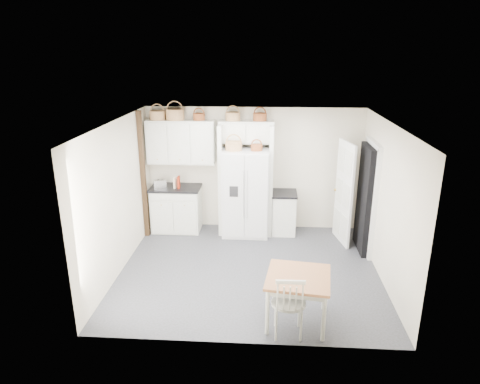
{
  "coord_description": "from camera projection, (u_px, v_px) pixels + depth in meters",
  "views": [
    {
      "loc": [
        0.28,
        -6.74,
        3.71
      ],
      "look_at": [
        -0.19,
        0.4,
        1.32
      ],
      "focal_mm": 32.0,
      "sensor_mm": 36.0,
      "label": 1
    }
  ],
  "objects": [
    {
      "name": "basket_fridge_a",
      "position": [
        234.0,
        146.0,
        8.43
      ],
      "size": [
        0.33,
        0.33,
        0.18
      ],
      "primitive_type": "cylinder",
      "color": "olive",
      "rests_on": "refrigerator"
    },
    {
      "name": "wall_left",
      "position": [
        118.0,
        198.0,
        7.3
      ],
      "size": [
        0.0,
        4.0,
        4.0
      ],
      "primitive_type": "plane",
      "rotation": [
        1.57,
        0.0,
        1.57
      ],
      "color": "beige",
      "rests_on": "floor"
    },
    {
      "name": "trim_post",
      "position": [
        143.0,
        176.0,
        8.57
      ],
      "size": [
        0.09,
        0.09,
        2.6
      ],
      "primitive_type": "cube",
      "color": "#33200E",
      "rests_on": "floor"
    },
    {
      "name": "fridge_panel_right",
      "position": [
        271.0,
        180.0,
        8.79
      ],
      "size": [
        0.08,
        0.6,
        2.3
      ],
      "primitive_type": "cube",
      "color": "beige",
      "rests_on": "floor"
    },
    {
      "name": "basket_upper_a",
      "position": [
        157.0,
        115.0,
        8.65
      ],
      "size": [
        0.32,
        0.32,
        0.18
      ],
      "primitive_type": "cylinder",
      "color": "olive",
      "rests_on": "upper_cabinet"
    },
    {
      "name": "wall_right",
      "position": [
        386.0,
        204.0,
        7.02
      ],
      "size": [
        0.0,
        4.0,
        4.0
      ],
      "primitive_type": "plane",
      "rotation": [
        1.57,
        0.0,
        -1.57
      ],
      "color": "beige",
      "rests_on": "floor"
    },
    {
      "name": "bridge_cabinet",
      "position": [
        246.0,
        132.0,
        8.64
      ],
      "size": [
        1.12,
        0.34,
        0.45
      ],
      "primitive_type": "cube",
      "color": "beige",
      "rests_on": "wall_back"
    },
    {
      "name": "windsor_chair",
      "position": [
        289.0,
        303.0,
        5.73
      ],
      "size": [
        0.48,
        0.43,
        0.96
      ],
      "primitive_type": "cube",
      "rotation": [
        0.0,
        0.0,
        0.01
      ],
      "color": "beige",
      "rests_on": "floor"
    },
    {
      "name": "basket_fridge_b",
      "position": [
        257.0,
        148.0,
        8.41
      ],
      "size": [
        0.23,
        0.23,
        0.12
      ],
      "primitive_type": "cylinder",
      "color": "brown",
      "rests_on": "refrigerator"
    },
    {
      "name": "door_slab",
      "position": [
        344.0,
        193.0,
        8.4
      ],
      "size": [
        0.21,
        0.79,
        2.05
      ],
      "primitive_type": "cube",
      "rotation": [
        0.0,
        0.0,
        -1.36
      ],
      "color": "white",
      "rests_on": "floor"
    },
    {
      "name": "counter_right",
      "position": [
        284.0,
        193.0,
        8.87
      ],
      "size": [
        0.52,
        0.62,
        0.04
      ],
      "primitive_type": "cube",
      "color": "black",
      "rests_on": "base_cab_right"
    },
    {
      "name": "ceiling",
      "position": [
        250.0,
        123.0,
        6.75
      ],
      "size": [
        4.5,
        4.5,
        0.0
      ],
      "primitive_type": "plane",
      "color": "white",
      "rests_on": "wall_back"
    },
    {
      "name": "wall_back",
      "position": [
        254.0,
        169.0,
        9.05
      ],
      "size": [
        4.5,
        0.0,
        4.5
      ],
      "primitive_type": "plane",
      "rotation": [
        1.57,
        0.0,
        0.0
      ],
      "color": "beige",
      "rests_on": "floor"
    },
    {
      "name": "floor",
      "position": [
        249.0,
        270.0,
        7.57
      ],
      "size": [
        4.5,
        4.5,
        0.0
      ],
      "primitive_type": "plane",
      "color": "#2A2A2B",
      "rests_on": "ground"
    },
    {
      "name": "dining_table",
      "position": [
        297.0,
        299.0,
        6.04
      ],
      "size": [
        0.98,
        0.98,
        0.72
      ],
      "primitive_type": "cube",
      "rotation": [
        0.0,
        0.0,
        -0.13
      ],
      "color": "#955627",
      "rests_on": "floor"
    },
    {
      "name": "cookbook_red",
      "position": [
        179.0,
        182.0,
        8.85
      ],
      "size": [
        0.05,
        0.17,
        0.25
      ],
      "primitive_type": "cube",
      "rotation": [
        0.0,
        0.0,
        0.08
      ],
      "color": "#96210B",
      "rests_on": "counter_left"
    },
    {
      "name": "cookbook_cream",
      "position": [
        176.0,
        182.0,
        8.86
      ],
      "size": [
        0.07,
        0.16,
        0.23
      ],
      "primitive_type": "cube",
      "rotation": [
        0.0,
        0.0,
        -0.26
      ],
      "color": "beige",
      "rests_on": "counter_left"
    },
    {
      "name": "upper_cabinet",
      "position": [
        181.0,
        142.0,
        8.79
      ],
      "size": [
        1.4,
        0.34,
        0.9
      ],
      "primitive_type": "cube",
      "color": "beige",
      "rests_on": "wall_back"
    },
    {
      "name": "fridge_panel_left",
      "position": [
        221.0,
        179.0,
        8.86
      ],
      "size": [
        0.08,
        0.6,
        2.3
      ],
      "primitive_type": "cube",
      "color": "beige",
      "rests_on": "floor"
    },
    {
      "name": "refrigerator",
      "position": [
        246.0,
        192.0,
        8.82
      ],
      "size": [
        0.94,
        0.75,
        1.81
      ],
      "primitive_type": "cube",
      "color": "silver",
      "rests_on": "floor"
    },
    {
      "name": "base_cab_left",
      "position": [
        177.0,
        209.0,
        9.13
      ],
      "size": [
        1.0,
        0.63,
        0.93
      ],
      "primitive_type": "cube",
      "color": "beige",
      "rests_on": "floor"
    },
    {
      "name": "basket_upper_c",
      "position": [
        199.0,
        117.0,
        8.61
      ],
      "size": [
        0.24,
        0.24,
        0.14
      ],
      "primitive_type": "cylinder",
      "color": "brown",
      "rests_on": "upper_cabinet"
    },
    {
      "name": "counter_left",
      "position": [
        176.0,
        188.0,
        8.98
      ],
      "size": [
        1.04,
        0.68,
        0.04
      ],
      "primitive_type": "cube",
      "color": "black",
      "rests_on": "base_cab_left"
    },
    {
      "name": "doorway_void",
      "position": [
        366.0,
        199.0,
        8.06
      ],
      "size": [
        0.18,
        0.85,
        2.05
      ],
      "primitive_type": "cube",
      "color": "black",
      "rests_on": "floor"
    },
    {
      "name": "base_cab_right",
      "position": [
        284.0,
        213.0,
        9.01
      ],
      "size": [
        0.48,
        0.58,
        0.85
      ],
      "primitive_type": "cube",
      "color": "beige",
      "rests_on": "floor"
    },
    {
      "name": "toaster",
      "position": [
        160.0,
        184.0,
        8.87
      ],
      "size": [
        0.28,
        0.2,
        0.18
      ],
      "primitive_type": "cube",
      "rotation": [
        0.0,
        0.0,
        0.25
      ],
      "color": "silver",
      "rests_on": "counter_left"
    },
    {
      "name": "basket_bridge_a",
      "position": [
        233.0,
        116.0,
        8.56
      ],
      "size": [
        0.3,
        0.3,
        0.17
      ],
      "primitive_type": "cylinder",
      "color": "olive",
      "rests_on": "bridge_cabinet"
    },
    {
      "name": "basket_upper_b",
      "position": [
        175.0,
        115.0,
        8.62
      ],
      "size": [
        0.37,
        0.37,
        0.22
      ],
      "primitive_type": "cylinder",
      "color": "olive",
      "rests_on": "upper_cabinet"
    },
    {
      "name": "basket_bridge_b",
      "position": [
        260.0,
        117.0,
        8.53
      ],
      "size": [
        0.27,
        0.27,
        0.15
      ],
      "primitive_type": "cylinder",
      "color": "brown",
      "rests_on": "bridge_cabinet"
    }
  ]
}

